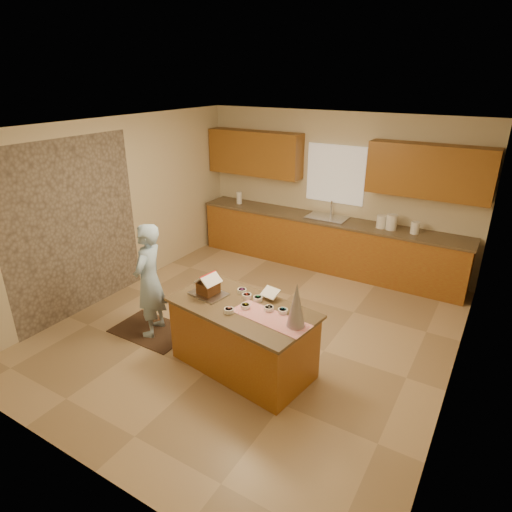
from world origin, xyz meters
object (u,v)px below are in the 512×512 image
Objects in this scene: gingerbread_house at (208,286)px; tinsel_tree at (296,305)px; island_base at (243,339)px; boy at (149,280)px.

tinsel_tree is at bearing -4.25° from gingerbread_house.
island_base is 1.05× the size of boy.
island_base is at bearing -3.35° from gingerbread_house.
tinsel_tree reaches higher than island_base.
island_base is at bearing 175.12° from tinsel_tree.
boy is 5.40× the size of gingerbread_house.
boy is (-1.45, 0.01, 0.39)m from island_base.
gingerbread_house is at bearing 175.75° from tinsel_tree.
boy is at bearing -171.96° from island_base.
boy is at bearing -179.02° from gingerbread_house.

